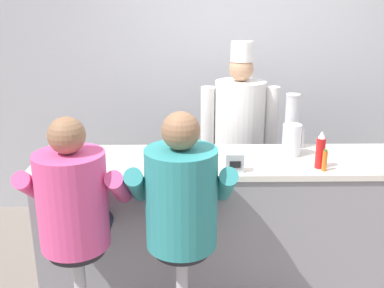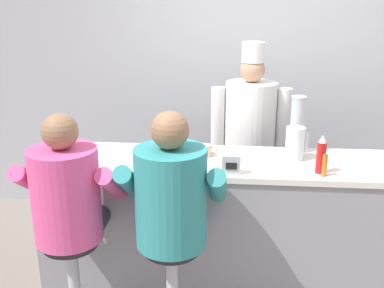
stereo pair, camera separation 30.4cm
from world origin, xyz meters
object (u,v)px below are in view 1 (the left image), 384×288
Objects in this scene: hot_sauce_bottle_orange at (325,161)px; cereal_bowl at (173,153)px; napkin_dispenser_chrome at (235,163)px; diner_seated_teal at (181,203)px; ketchup_bottle_red at (320,151)px; cup_stack_steel at (292,122)px; breakfast_plate at (70,159)px; water_pitcher_clear at (292,140)px; coffee_mug_tan at (204,150)px; cook_in_whites_near at (239,132)px; diner_seated_pink at (75,205)px.

cereal_bowl is (-0.98, 0.27, -0.04)m from hot_sauce_bottle_orange.
napkin_dispenser_chrome is 0.48m from diner_seated_teal.
hot_sauce_bottle_orange is at bearing -74.76° from ketchup_bottle_red.
cup_stack_steel is at bearing 44.40° from diner_seated_teal.
breakfast_plate is 1.60m from cup_stack_steel.
water_pitcher_clear is 1.84× the size of napkin_dispenser_chrome.
cook_in_whites_near is (0.34, 0.75, -0.09)m from coffee_mug_tan.
cook_in_whites_near is (-0.42, 1.05, -0.12)m from hot_sauce_bottle_orange.
breakfast_plate is at bearing -146.10° from cook_in_whites_near.
coffee_mug_tan is 1.01m from diner_seated_pink.
cook_in_whites_near is at bearing 33.90° from breakfast_plate.
diner_seated_pink is 0.62m from diner_seated_teal.
hot_sauce_bottle_orange reaches higher than cereal_bowl.
hot_sauce_bottle_orange is 0.10× the size of diner_seated_teal.
cook_in_whites_near reaches higher than coffee_mug_tan.
coffee_mug_tan reaches higher than cereal_bowl.
diner_seated_pink is (-0.78, -0.63, -0.12)m from coffee_mug_tan.
diner_seated_pink reaches higher than cup_stack_steel.
water_pitcher_clear is at bearing 115.89° from hot_sauce_bottle_orange.
breakfast_plate is 1.12m from napkin_dispenser_chrome.
coffee_mug_tan is (-0.76, 0.30, -0.03)m from hot_sauce_bottle_orange.
cereal_bowl is at bearing 47.56° from diner_seated_pink.
napkin_dispenser_chrome is at bearing -98.39° from cook_in_whites_near.
diner_seated_teal is (-0.34, -0.32, -0.12)m from napkin_dispenser_chrome.
breakfast_plate is at bearing 105.44° from diner_seated_pink.
water_pitcher_clear is 0.53m from napkin_dispenser_chrome.
breakfast_plate is (-1.54, -0.10, -0.10)m from water_pitcher_clear.
cereal_bowl is at bearing -178.06° from water_pitcher_clear.
diner_seated_pink reaches higher than napkin_dispenser_chrome.
cook_in_whites_near is at bearing 112.38° from ketchup_bottle_red.
water_pitcher_clear reaches higher than napkin_dispenser_chrome.
cook_in_whites_near is at bearing 65.81° from coffee_mug_tan.
hot_sauce_bottle_orange is at bearing -75.30° from cup_stack_steel.
hot_sauce_bottle_orange is 0.35× the size of cup_stack_steel.
cup_stack_steel is 1.64m from diner_seated_pink.
hot_sauce_bottle_orange reaches higher than coffee_mug_tan.
hot_sauce_bottle_orange is 0.82m from coffee_mug_tan.
hot_sauce_bottle_orange is at bearing -6.91° from breakfast_plate.
cook_in_whites_near reaches higher than ketchup_bottle_red.
cup_stack_steel is (1.56, 0.25, 0.19)m from breakfast_plate.
hot_sauce_bottle_orange is 0.49m from cup_stack_steel.
water_pitcher_clear is (-0.13, 0.25, -0.00)m from ketchup_bottle_red.
coffee_mug_tan is (0.92, 0.10, 0.03)m from breakfast_plate.
cup_stack_steel is at bearing -62.86° from cook_in_whites_near.
ketchup_bottle_red reaches higher than hot_sauce_bottle_orange.
coffee_mug_tan is 0.66m from diner_seated_teal.
cereal_bowl is (-0.97, 0.22, -0.09)m from ketchup_bottle_red.
diner_seated_pink is at bearing -167.89° from hot_sauce_bottle_orange.
coffee_mug_tan is at bearing 39.16° from diner_seated_pink.
ketchup_bottle_red is 1.02× the size of breakfast_plate.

